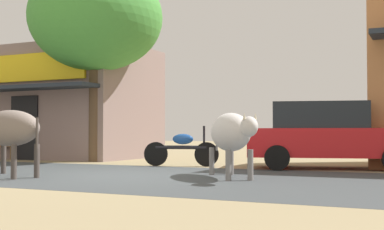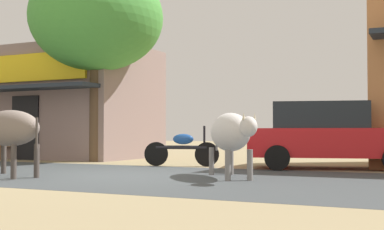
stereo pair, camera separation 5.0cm
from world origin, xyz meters
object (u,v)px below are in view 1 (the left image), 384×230
object	(u,v)px
parked_motorcycle	(182,148)
cafe_chair_near_tree	(4,144)
cow_far_dark	(231,133)
cow_near_brown	(7,129)
roadside_tree	(96,18)
parked_hatchback_car	(328,135)

from	to	relation	value
parked_motorcycle	cafe_chair_near_tree	world-z (taller)	parked_motorcycle
cow_far_dark	cafe_chair_near_tree	world-z (taller)	cow_far_dark
parked_motorcycle	cafe_chair_near_tree	bearing A→B (deg)	175.69
parked_motorcycle	cow_near_brown	xyz separation A→B (m)	(-1.87, -4.38, 0.50)
cow_near_brown	cafe_chair_near_tree	world-z (taller)	cow_near_brown
roadside_tree	cafe_chair_near_tree	size ratio (longest dim) A/B	6.65
cow_near_brown	cafe_chair_near_tree	bearing A→B (deg)	134.99
roadside_tree	parked_motorcycle	bearing A→B (deg)	-13.91
roadside_tree	cow_far_dark	size ratio (longest dim) A/B	2.50
parked_hatchback_car	cow_far_dark	size ratio (longest dim) A/B	1.80
parked_hatchback_car	cow_near_brown	xyz separation A→B (m)	(-5.57, -5.09, 0.13)
cow_far_dark	parked_motorcycle	bearing A→B (deg)	130.94
parked_hatchback_car	cafe_chair_near_tree	world-z (taller)	parked_hatchback_car
cow_far_dark	cafe_chair_near_tree	distance (m)	9.79
roadside_tree	cow_near_brown	world-z (taller)	roadside_tree
cow_far_dark	cafe_chair_near_tree	size ratio (longest dim) A/B	2.66
parked_motorcycle	cow_far_dark	xyz separation A→B (m)	(2.45, -2.82, 0.42)
roadside_tree	cow_far_dark	world-z (taller)	roadside_tree
cafe_chair_near_tree	cow_far_dark	bearing A→B (deg)	-19.90
cow_near_brown	roadside_tree	bearing A→B (deg)	106.26
roadside_tree	parked_motorcycle	xyz separation A→B (m)	(3.39, -0.84, -3.96)
roadside_tree	parked_motorcycle	size ratio (longest dim) A/B	3.09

